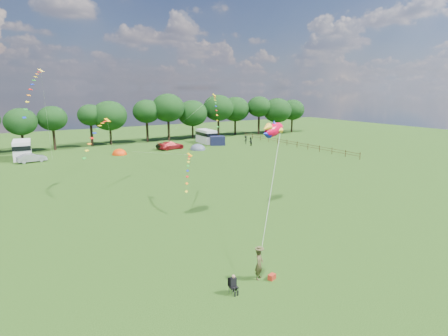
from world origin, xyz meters
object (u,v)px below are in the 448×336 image
tent_greyblue (198,150)px  camp_chair (233,282)px  car_d (169,145)px  campervan_d (206,136)px  car_b (32,158)px  kite_flyer (259,264)px  car_c (171,145)px  tent_orange (120,154)px  walker_a (250,141)px  walker_b (246,140)px  fish_kite (272,130)px  campervan_b (22,149)px

tent_greyblue → camp_chair: size_ratio=2.78×
car_d → campervan_d: (9.95, 3.25, 0.84)m
camp_chair → car_b: bearing=105.1°
campervan_d → car_d: bearing=111.1°
kite_flyer → car_c: bearing=38.6°
car_c → campervan_d: bearing=-76.6°
tent_orange → kite_flyer: size_ratio=1.45×
walker_a → walker_b: 2.95m
car_c → camp_chair: size_ratio=4.25×
tent_orange → car_c: bearing=4.1°
tent_orange → fish_kite: 39.00m
car_d → walker_b: bearing=-101.3°
car_b → tent_greyblue: size_ratio=1.24×
campervan_d → camp_chair: bearing=155.8°
fish_kite → walker_b: 44.42m
car_b → tent_orange: (13.74, -0.21, -0.68)m
walker_a → car_b: bearing=-26.2°
car_b → tent_greyblue: car_b is taller
walker_a → tent_greyblue: bearing=-26.3°
campervan_b → walker_a: size_ratio=3.69×
campervan_b → tent_greyblue: bearing=-98.3°
fish_kite → walker_a: (22.12, 34.59, -6.85)m
car_b → camp_chair: size_ratio=3.44×
walker_b → camp_chair: bearing=23.1°
car_b → kite_flyer: 48.89m
tent_greyblue → kite_flyer: size_ratio=1.65×
car_b → campervan_b: bearing=5.1°
tent_orange → camp_chair: 49.06m
tent_greyblue → walker_b: (12.18, 1.76, 0.80)m
campervan_d → camp_chair: campervan_d is taller
walker_b → kite_flyer: bearing=24.6°
car_b → car_d: 23.67m
car_c → walker_a: (15.45, -4.21, 0.13)m
campervan_d → fish_kite: (-16.39, -42.68, 6.21)m
tent_greyblue → car_c: bearing=142.3°
tent_greyblue → fish_kite: bearing=-106.7°
car_b → fish_kite: size_ratio=1.19×
campervan_b → tent_orange: 15.40m
walker_a → car_d: bearing=-38.0°
fish_kite → tent_orange: bearing=76.0°
campervan_d → fish_kite: fish_kite is taller
camp_chair → walker_a: walker_a is taller
campervan_d → tent_orange: (-19.86, -4.60, -1.49)m
fish_kite → kite_flyer: bearing=-150.4°
car_b → campervan_b: campervan_b is taller
tent_orange → car_d: bearing=7.8°
car_b → fish_kite: fish_kite is taller
fish_kite → camp_chair: bearing=-155.4°
campervan_b → car_d: bearing=-92.0°
campervan_b → walker_b: size_ratio=3.87×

